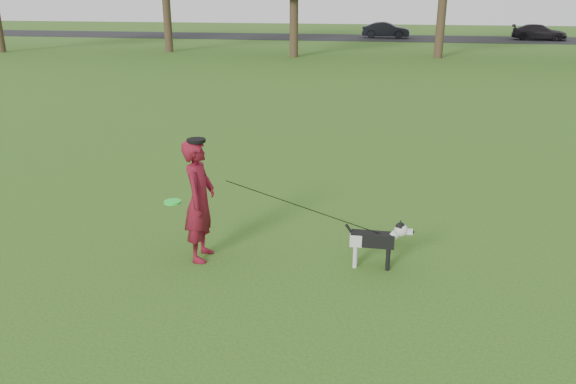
% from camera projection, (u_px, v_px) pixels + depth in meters
% --- Properties ---
extents(ground, '(120.00, 120.00, 0.00)m').
position_uv_depth(ground, '(270.00, 271.00, 7.45)').
color(ground, '#285116').
rests_on(ground, ground).
extents(road, '(120.00, 7.00, 0.02)m').
position_uv_depth(road, '(374.00, 38.00, 44.51)').
color(road, black).
rests_on(road, ground).
extents(man, '(0.43, 0.63, 1.69)m').
position_uv_depth(man, '(200.00, 201.00, 7.56)').
color(man, '#5C0D23').
rests_on(man, ground).
extents(dog, '(0.91, 0.18, 0.69)m').
position_uv_depth(dog, '(378.00, 239.00, 7.42)').
color(dog, black).
rests_on(dog, ground).
extents(car_mid, '(3.73, 1.49, 1.21)m').
position_uv_depth(car_mid, '(386.00, 30.00, 44.15)').
color(car_mid, black).
rests_on(car_mid, road).
extents(car_right, '(4.17, 2.36, 1.14)m').
position_uv_depth(car_right, '(539.00, 32.00, 42.27)').
color(car_right, black).
rests_on(car_right, road).
extents(man_held_items, '(2.98, 0.36, 1.24)m').
position_uv_depth(man_held_items, '(306.00, 208.00, 7.36)').
color(man_held_items, '#20FF3B').
rests_on(man_held_items, ground).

